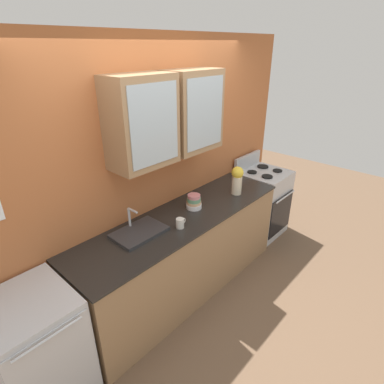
{
  "coord_description": "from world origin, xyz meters",
  "views": [
    {
      "loc": [
        -1.94,
        -1.86,
        2.47
      ],
      "look_at": [
        0.12,
        0.0,
        1.14
      ],
      "focal_mm": 29.09,
      "sensor_mm": 36.0,
      "label": 1
    }
  ],
  "objects_px": {
    "bowl_stack": "(194,202)",
    "sink_faucet": "(139,232)",
    "cup_near_sink": "(180,223)",
    "vase": "(237,179)",
    "stove_range": "(262,202)",
    "dishwasher": "(38,350)"
  },
  "relations": [
    {
      "from": "vase",
      "to": "cup_near_sink",
      "type": "relative_size",
      "value": 2.92
    },
    {
      "from": "bowl_stack",
      "to": "dishwasher",
      "type": "xyz_separation_m",
      "value": [
        -1.74,
        -0.04,
        -0.53
      ]
    },
    {
      "from": "vase",
      "to": "dishwasher",
      "type": "relative_size",
      "value": 0.35
    },
    {
      "from": "stove_range",
      "to": "vase",
      "type": "height_order",
      "value": "vase"
    },
    {
      "from": "vase",
      "to": "dishwasher",
      "type": "bearing_deg",
      "value": 177.83
    },
    {
      "from": "sink_faucet",
      "to": "vase",
      "type": "height_order",
      "value": "vase"
    },
    {
      "from": "bowl_stack",
      "to": "sink_faucet",
      "type": "bearing_deg",
      "value": 176.23
    },
    {
      "from": "sink_faucet",
      "to": "bowl_stack",
      "type": "height_order",
      "value": "sink_faucet"
    },
    {
      "from": "stove_range",
      "to": "vase",
      "type": "bearing_deg",
      "value": -173.4
    },
    {
      "from": "sink_faucet",
      "to": "vase",
      "type": "xyz_separation_m",
      "value": [
        1.28,
        -0.17,
        0.16
      ]
    },
    {
      "from": "bowl_stack",
      "to": "vase",
      "type": "xyz_separation_m",
      "value": [
        0.58,
        -0.13,
        0.11
      ]
    },
    {
      "from": "bowl_stack",
      "to": "dishwasher",
      "type": "distance_m",
      "value": 1.82
    },
    {
      "from": "bowl_stack",
      "to": "cup_near_sink",
      "type": "distance_m",
      "value": 0.4
    },
    {
      "from": "vase",
      "to": "cup_near_sink",
      "type": "height_order",
      "value": "vase"
    },
    {
      "from": "cup_near_sink",
      "to": "dishwasher",
      "type": "height_order",
      "value": "cup_near_sink"
    },
    {
      "from": "dishwasher",
      "to": "cup_near_sink",
      "type": "bearing_deg",
      "value": -4.92
    },
    {
      "from": "dishwasher",
      "to": "stove_range",
      "type": "bearing_deg",
      "value": 0.08
    },
    {
      "from": "cup_near_sink",
      "to": "sink_faucet",
      "type": "bearing_deg",
      "value": 147.69
    },
    {
      "from": "sink_faucet",
      "to": "dishwasher",
      "type": "bearing_deg",
      "value": -175.26
    },
    {
      "from": "stove_range",
      "to": "dishwasher",
      "type": "bearing_deg",
      "value": -179.92
    },
    {
      "from": "stove_range",
      "to": "vase",
      "type": "relative_size",
      "value": 3.37
    },
    {
      "from": "bowl_stack",
      "to": "cup_near_sink",
      "type": "xyz_separation_m",
      "value": [
        -0.37,
        -0.16,
        -0.02
      ]
    }
  ]
}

